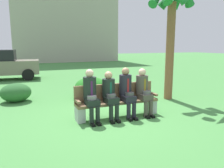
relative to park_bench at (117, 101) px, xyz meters
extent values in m
plane|color=#468741|center=(-0.19, -0.10, -0.44)|extent=(80.00, 80.00, 0.00)
cube|color=brown|center=(0.00, -0.06, -0.02)|extent=(2.32, 0.44, 0.07)
cube|color=brown|center=(0.00, 0.13, 0.24)|extent=(2.32, 0.06, 0.45)
cube|color=brown|center=(-1.12, -0.06, 0.11)|extent=(0.08, 0.44, 0.06)
cube|color=brown|center=(1.12, -0.06, 0.11)|extent=(0.08, 0.44, 0.06)
cube|color=beige|center=(-1.06, -0.06, -0.25)|extent=(0.20, 0.37, 0.38)
cube|color=beige|center=(1.06, -0.06, -0.25)|extent=(0.20, 0.37, 0.38)
cube|color=#1E2823|center=(-0.78, -0.23, 0.09)|extent=(0.32, 0.38, 0.16)
cylinder|color=#1E2823|center=(-0.86, -0.42, -0.21)|extent=(0.11, 0.11, 0.45)
cylinder|color=#1E2823|center=(-0.70, -0.42, -0.21)|extent=(0.11, 0.11, 0.45)
cube|color=black|center=(-0.86, -0.48, -0.40)|extent=(0.09, 0.22, 0.07)
cube|color=black|center=(-0.70, -0.48, -0.40)|extent=(0.09, 0.22, 0.07)
cylinder|color=#1E2823|center=(-0.78, -0.04, 0.43)|extent=(0.34, 0.34, 0.57)
cube|color=#4C1951|center=(-0.78, -0.21, 0.45)|extent=(0.05, 0.01, 0.36)
sphere|color=beige|center=(-0.78, -0.04, 0.81)|extent=(0.21, 0.21, 0.21)
cylinder|color=gray|center=(-0.79, -0.25, 0.22)|extent=(0.24, 0.24, 0.09)
cube|color=#1E2823|center=(-0.26, -0.23, 0.09)|extent=(0.32, 0.38, 0.16)
cylinder|color=#1E2823|center=(-0.34, -0.42, -0.21)|extent=(0.11, 0.11, 0.45)
cylinder|color=#1E2823|center=(-0.18, -0.42, -0.21)|extent=(0.11, 0.11, 0.45)
cube|color=black|center=(-0.34, -0.48, -0.40)|extent=(0.09, 0.22, 0.07)
cube|color=black|center=(-0.18, -0.48, -0.40)|extent=(0.09, 0.22, 0.07)
cylinder|color=#1E2823|center=(-0.26, -0.04, 0.39)|extent=(0.34, 0.34, 0.49)
cube|color=#144C3D|center=(-0.26, -0.21, 0.41)|extent=(0.05, 0.01, 0.31)
sphere|color=tan|center=(-0.26, -0.04, 0.73)|extent=(0.21, 0.21, 0.21)
cylinder|color=#535353|center=(-0.27, -0.25, 0.22)|extent=(0.24, 0.24, 0.09)
cube|color=#23232D|center=(0.24, -0.23, 0.09)|extent=(0.32, 0.38, 0.16)
cylinder|color=#23232D|center=(0.16, -0.42, -0.21)|extent=(0.11, 0.11, 0.45)
cylinder|color=#23232D|center=(0.32, -0.42, -0.21)|extent=(0.11, 0.11, 0.45)
cube|color=black|center=(0.16, -0.48, -0.40)|extent=(0.09, 0.22, 0.07)
cube|color=black|center=(0.32, -0.48, -0.40)|extent=(0.09, 0.22, 0.07)
cylinder|color=#23232D|center=(0.24, -0.04, 0.43)|extent=(0.34, 0.34, 0.57)
cube|color=maroon|center=(0.24, -0.21, 0.45)|extent=(0.05, 0.01, 0.37)
sphere|color=#9E7556|center=(0.24, -0.04, 0.81)|extent=(0.21, 0.21, 0.21)
cylinder|color=#464646|center=(0.27, -0.25, 0.22)|extent=(0.24, 0.24, 0.09)
cube|color=#4C473D|center=(0.77, -0.23, 0.09)|extent=(0.32, 0.38, 0.16)
cylinder|color=#4C473D|center=(0.69, -0.42, -0.21)|extent=(0.11, 0.11, 0.45)
cylinder|color=#4C473D|center=(0.85, -0.42, -0.21)|extent=(0.11, 0.11, 0.45)
cube|color=black|center=(0.69, -0.48, -0.40)|extent=(0.09, 0.22, 0.07)
cube|color=black|center=(0.85, -0.48, -0.40)|extent=(0.09, 0.22, 0.07)
cylinder|color=#4C473D|center=(0.77, -0.04, 0.41)|extent=(0.34, 0.34, 0.53)
cube|color=olive|center=(0.77, -0.21, 0.43)|extent=(0.05, 0.01, 0.34)
sphere|color=beige|center=(0.77, -0.04, 0.76)|extent=(0.21, 0.21, 0.21)
cylinder|color=#595959|center=(0.80, -0.25, 0.22)|extent=(0.24, 0.24, 0.09)
cylinder|color=brown|center=(2.56, 1.13, 1.27)|extent=(0.29, 0.29, 3.41)
ellipsoid|color=#267B22|center=(0.01, 2.41, -0.05)|extent=(1.23, 1.13, 0.77)
ellipsoid|color=#2B612C|center=(-2.61, 2.80, -0.11)|extent=(1.03, 0.94, 0.64)
cube|color=slate|center=(-3.32, 8.43, 0.26)|extent=(4.02, 1.89, 0.76)
cylinder|color=black|center=(-1.90, 9.10, -0.12)|extent=(0.65, 0.19, 0.64)
cylinder|color=black|center=(-2.03, 7.54, -0.12)|extent=(0.65, 0.19, 0.64)
cube|color=#ABA395|center=(2.83, 23.87, 5.19)|extent=(11.70, 8.94, 11.24)
camera|label=1|loc=(-2.41, -5.48, 1.53)|focal=35.75mm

